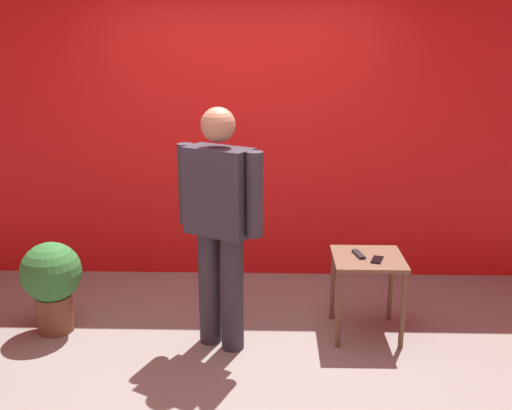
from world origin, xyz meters
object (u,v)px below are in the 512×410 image
side_table (368,270)px  potted_plant (52,280)px  tv_remote (359,254)px  cell_phone (377,260)px  standing_person (220,218)px

side_table → potted_plant: (-2.30, -0.03, -0.09)m
tv_remote → potted_plant: (-2.23, -0.06, -0.20)m
side_table → potted_plant: size_ratio=0.87×
cell_phone → tv_remote: (-0.12, 0.10, 0.01)m
standing_person → cell_phone: (1.10, 0.13, -0.34)m
cell_phone → potted_plant: potted_plant is taller
side_table → cell_phone: (0.05, -0.07, 0.10)m
side_table → tv_remote: bearing=158.3°
side_table → potted_plant: bearing=-179.3°
side_table → cell_phone: cell_phone is taller
side_table → cell_phone: size_ratio=4.14×
side_table → tv_remote: tv_remote is taller
cell_phone → potted_plant: (-2.35, 0.04, -0.19)m
standing_person → tv_remote: standing_person is taller
side_table → standing_person: bearing=-169.0°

